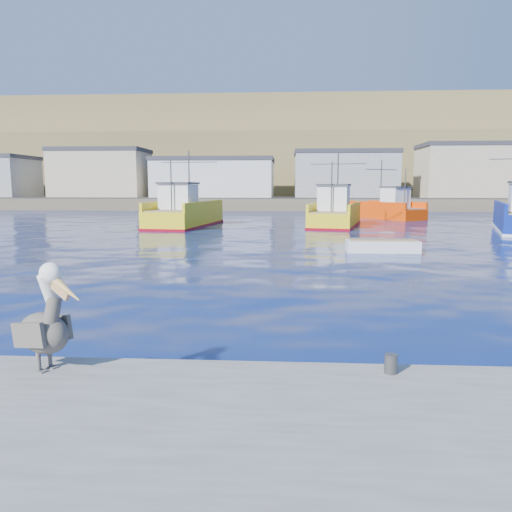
# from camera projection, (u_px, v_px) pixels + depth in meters

# --- Properties ---
(ground) EXTENTS (260.00, 260.00, 0.00)m
(ground) POSITION_uv_depth(u_px,v_px,m) (226.00, 336.00, 11.34)
(ground) COLOR #071454
(ground) RESTS_ON ground
(dock_bollards) EXTENTS (36.20, 0.20, 0.30)m
(dock_bollards) POSITION_uv_depth(u_px,v_px,m) (236.00, 360.00, 7.85)
(dock_bollards) COLOR #4C4C4C
(dock_bollards) RESTS_ON dock
(far_shore) EXTENTS (200.00, 81.00, 24.00)m
(far_shore) POSITION_uv_depth(u_px,v_px,m) (282.00, 162.00, 118.01)
(far_shore) COLOR brown
(far_shore) RESTS_ON ground
(trawler_yellow_a) EXTENTS (5.22, 11.46, 6.49)m
(trawler_yellow_a) POSITION_uv_depth(u_px,v_px,m) (184.00, 214.00, 42.22)
(trawler_yellow_a) COLOR yellow
(trawler_yellow_a) RESTS_ON ground
(trawler_yellow_b) EXTENTS (5.51, 10.45, 6.34)m
(trawler_yellow_b) POSITION_uv_depth(u_px,v_px,m) (335.00, 215.00, 42.23)
(trawler_yellow_b) COLOR yellow
(trawler_yellow_b) RESTS_ON ground
(boat_orange) EXTENTS (7.28, 8.67, 6.09)m
(boat_orange) POSITION_uv_depth(u_px,v_px,m) (388.00, 209.00, 51.71)
(boat_orange) COLOR #E73A03
(boat_orange) RESTS_ON ground
(skiff_mid) EXTENTS (3.67, 1.30, 0.80)m
(skiff_mid) POSITION_uv_depth(u_px,v_px,m) (382.00, 247.00, 25.67)
(skiff_mid) COLOR silver
(skiff_mid) RESTS_ON ground
(pelican) EXTENTS (1.36, 0.91, 1.73)m
(pelican) POSITION_uv_depth(u_px,v_px,m) (45.00, 324.00, 7.76)
(pelican) COLOR #595451
(pelican) RESTS_ON dock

